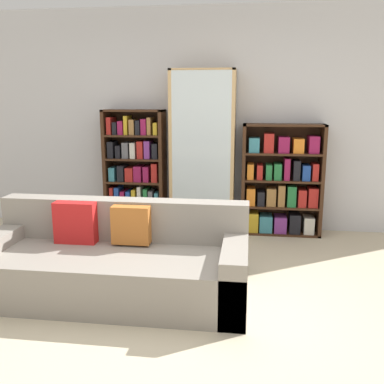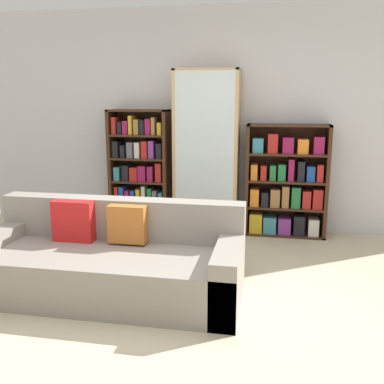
{
  "view_description": "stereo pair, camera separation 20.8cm",
  "coord_description": "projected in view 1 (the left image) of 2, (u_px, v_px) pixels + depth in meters",
  "views": [
    {
      "loc": [
        0.53,
        -2.88,
        1.61
      ],
      "look_at": [
        -0.03,
        1.27,
        0.7
      ],
      "focal_mm": 40.0,
      "sensor_mm": 36.0,
      "label": 1
    },
    {
      "loc": [
        0.74,
        -2.85,
        1.61
      ],
      "look_at": [
        -0.03,
        1.27,
        0.7
      ],
      "focal_mm": 40.0,
      "sensor_mm": 36.0,
      "label": 2
    }
  ],
  "objects": [
    {
      "name": "ground_plane",
      "position": [
        173.0,
        319.0,
        3.2
      ],
      "size": [
        16.0,
        16.0,
        0.0
      ],
      "primitive_type": "plane",
      "color": "beige"
    },
    {
      "name": "wall_back",
      "position": [
        207.0,
        121.0,
        5.3
      ],
      "size": [
        6.04,
        0.06,
        2.7
      ],
      "color": "silver",
      "rests_on": "ground"
    },
    {
      "name": "couch",
      "position": [
        115.0,
        264.0,
        3.56
      ],
      "size": [
        2.2,
        0.9,
        0.75
      ],
      "color": "gray",
      "rests_on": "ground"
    },
    {
      "name": "bookshelf_left",
      "position": [
        135.0,
        171.0,
        5.35
      ],
      "size": [
        0.75,
        0.32,
        1.49
      ],
      "color": "#3D2314",
      "rests_on": "ground"
    },
    {
      "name": "display_cabinet",
      "position": [
        203.0,
        153.0,
        5.17
      ],
      "size": [
        0.77,
        0.36,
        1.95
      ],
      "color": "tan",
      "rests_on": "ground"
    },
    {
      "name": "bookshelf_right",
      "position": [
        282.0,
        184.0,
        5.14
      ],
      "size": [
        0.95,
        0.32,
        1.33
      ],
      "color": "#3D2314",
      "rests_on": "ground"
    },
    {
      "name": "wine_bottle",
      "position": [
        233.0,
        244.0,
        4.39
      ],
      "size": [
        0.08,
        0.08,
        0.39
      ],
      "color": "#192333",
      "rests_on": "ground"
    }
  ]
}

